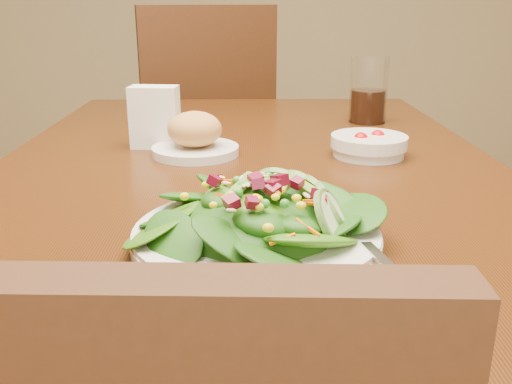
% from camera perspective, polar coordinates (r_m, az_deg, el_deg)
% --- Properties ---
extents(dining_table, '(0.90, 1.40, 0.75)m').
position_cam_1_polar(dining_table, '(1.03, -0.76, -2.72)').
color(dining_table, '#43200C').
rests_on(dining_table, ground_plane).
extents(chair_far, '(0.59, 0.59, 1.01)m').
position_cam_1_polar(chair_far, '(2.05, -5.43, 4.75)').
color(chair_far, black).
rests_on(chair_far, ground_plane).
extents(salad_plate, '(0.29, 0.29, 0.08)m').
position_cam_1_polar(salad_plate, '(0.66, 0.90, -3.12)').
color(salad_plate, silver).
rests_on(salad_plate, dining_table).
extents(bread_plate, '(0.16, 0.16, 0.08)m').
position_cam_1_polar(bread_plate, '(1.07, -6.12, 5.46)').
color(bread_plate, silver).
rests_on(bread_plate, dining_table).
extents(tomato_bowl, '(0.14, 0.14, 0.05)m').
position_cam_1_polar(tomato_bowl, '(1.07, 11.22, 4.61)').
color(tomato_bowl, silver).
rests_on(tomato_bowl, dining_table).
extents(drinking_glass, '(0.09, 0.09, 0.15)m').
position_cam_1_polar(drinking_glass, '(1.37, 11.17, 9.54)').
color(drinking_glass, silver).
rests_on(drinking_glass, dining_table).
extents(napkin_holder, '(0.10, 0.06, 0.12)m').
position_cam_1_polar(napkin_holder, '(1.13, -10.09, 7.55)').
color(napkin_holder, white).
rests_on(napkin_holder, dining_table).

